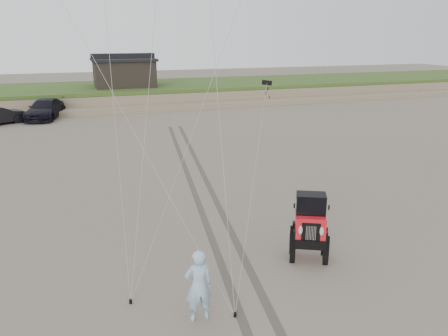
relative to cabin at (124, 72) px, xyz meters
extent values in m
plane|color=#6B6054|center=(-2.00, -37.00, -3.24)|extent=(160.00, 160.00, 0.00)
cube|color=#7A6B54|center=(-2.00, 1.00, -2.54)|extent=(160.00, 12.00, 1.40)
cube|color=#2D4719|center=(-2.00, 1.00, -1.69)|extent=(160.00, 12.00, 0.35)
cube|color=#7A6B54|center=(-2.00, -5.50, -2.99)|extent=(160.00, 3.50, 0.50)
cube|color=black|center=(0.00, 0.00, -0.21)|extent=(6.00, 5.00, 2.60)
cube|color=black|center=(0.00, 0.00, 1.21)|extent=(6.40, 5.40, 0.25)
cube|color=black|center=(0.00, 0.00, 1.59)|extent=(6.40, 1.20, 0.50)
imported|color=black|center=(-7.61, -7.19, -2.42)|extent=(3.66, 6.05, 1.64)
imported|color=#89AED4|center=(-2.75, -38.12, -2.28)|extent=(0.71, 0.48, 1.91)
cube|color=black|center=(2.37, -30.63, 1.76)|extent=(0.43, 0.36, 0.26)
cylinder|color=black|center=(-4.30, -36.89, -3.18)|extent=(0.08, 0.08, 0.12)
cylinder|color=black|center=(-1.86, -38.34, -3.18)|extent=(0.08, 0.08, 0.12)
cube|color=#4C443D|center=(-0.40, -29.00, -3.23)|extent=(4.42, 29.74, 0.01)
cube|color=#4C443D|center=(0.40, -29.00, -3.23)|extent=(4.42, 29.74, 0.01)
camera|label=1|loc=(-5.23, -47.25, 3.64)|focal=35.00mm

